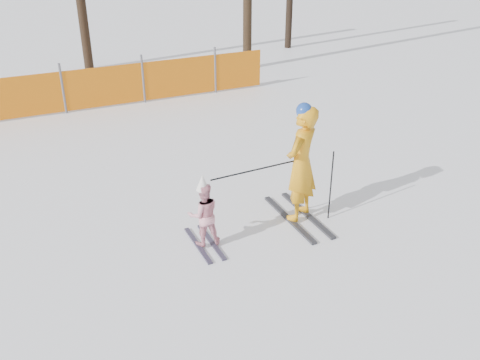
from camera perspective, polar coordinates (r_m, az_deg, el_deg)
name	(u,v)px	position (r m, az deg, el deg)	size (l,w,h in m)	color
ground	(254,255)	(7.90, 1.53, -7.99)	(120.00, 120.00, 0.00)	white
adult	(301,163)	(8.36, 6.55, 1.77)	(0.82, 1.58, 1.97)	black
child	(204,214)	(7.85, -3.90, -3.63)	(0.53, 1.02, 1.18)	black
ski_poles	(290,177)	(8.22, 5.38, 0.27)	(2.01, 0.22, 1.19)	black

